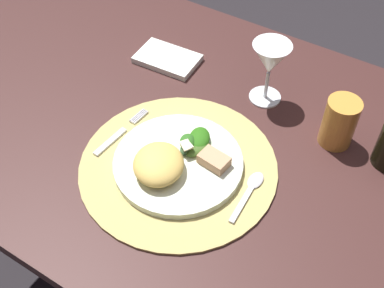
{
  "coord_description": "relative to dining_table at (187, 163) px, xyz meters",
  "views": [
    {
      "loc": [
        0.38,
        -0.59,
        1.49
      ],
      "look_at": [
        0.04,
        -0.05,
        0.77
      ],
      "focal_mm": 46.07,
      "sensor_mm": 36.0,
      "label": 1
    }
  ],
  "objects": [
    {
      "name": "salad_greens",
      "position": [
        0.05,
        -0.05,
        0.15
      ],
      "size": [
        0.07,
        0.09,
        0.03
      ],
      "color": "#3F5F23",
      "rests_on": "dinner_plate"
    },
    {
      "name": "napkin",
      "position": [
        -0.15,
        0.16,
        0.13
      ],
      "size": [
        0.15,
        0.1,
        0.01
      ],
      "primitive_type": "cube",
      "rotation": [
        0.0,
        0.0,
        0.06
      ],
      "color": "white",
      "rests_on": "dining_table"
    },
    {
      "name": "spoon",
      "position": [
        0.19,
        -0.07,
        0.13
      ],
      "size": [
        0.03,
        0.13,
        0.01
      ],
      "color": "silver",
      "rests_on": "placemat"
    },
    {
      "name": "ground_plane",
      "position": [
        0.0,
        0.0,
        -0.63
      ],
      "size": [
        6.0,
        6.0,
        0.0
      ],
      "primitive_type": "plane",
      "color": "#252225"
    },
    {
      "name": "amber_tumbler",
      "position": [
        0.27,
        0.13,
        0.17
      ],
      "size": [
        0.07,
        0.07,
        0.11
      ],
      "primitive_type": "cylinder",
      "color": "gold",
      "rests_on": "dining_table"
    },
    {
      "name": "wine_glass",
      "position": [
        0.1,
        0.17,
        0.22
      ],
      "size": [
        0.08,
        0.08,
        0.14
      ],
      "color": "silver",
      "rests_on": "dining_table"
    },
    {
      "name": "bread_piece",
      "position": [
        0.11,
        -0.07,
        0.15
      ],
      "size": [
        0.06,
        0.04,
        0.02
      ],
      "primitive_type": "cube",
      "rotation": [
        0.0,
        0.0,
        3.02
      ],
      "color": "tan",
      "rests_on": "dinner_plate"
    },
    {
      "name": "fork",
      "position": [
        -0.1,
        -0.1,
        0.13
      ],
      "size": [
        0.03,
        0.15,
        0.0
      ],
      "color": "silver",
      "rests_on": "placemat"
    },
    {
      "name": "placemat",
      "position": [
        0.04,
        -0.1,
        0.12
      ],
      "size": [
        0.38,
        0.38,
        0.01
      ],
      "primitive_type": "cylinder",
      "color": "tan",
      "rests_on": "dining_table"
    },
    {
      "name": "dinner_plate",
      "position": [
        0.04,
        -0.1,
        0.13
      ],
      "size": [
        0.25,
        0.25,
        0.01
      ],
      "primitive_type": "cylinder",
      "color": "silver",
      "rests_on": "placemat"
    },
    {
      "name": "dining_table",
      "position": [
        0.0,
        0.0,
        0.0
      ],
      "size": [
        1.48,
        0.81,
        0.75
      ],
      "color": "#3C211E",
      "rests_on": "ground"
    },
    {
      "name": "pasta_serving",
      "position": [
        0.03,
        -0.14,
        0.16
      ],
      "size": [
        0.13,
        0.14,
        0.04
      ],
      "primitive_type": "ellipsoid",
      "rotation": [
        0.0,
        0.0,
        5.24
      ],
      "color": "#E0BA59",
      "rests_on": "dinner_plate"
    }
  ]
}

